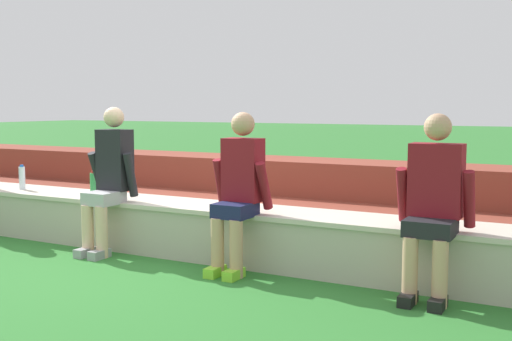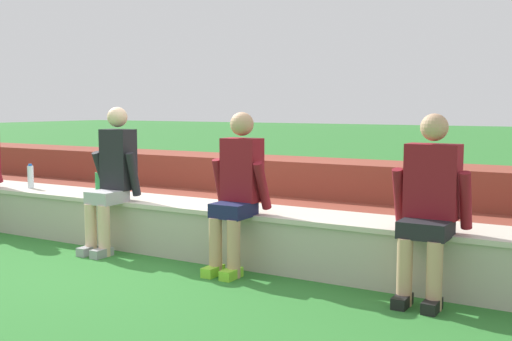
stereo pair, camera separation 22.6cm
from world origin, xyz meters
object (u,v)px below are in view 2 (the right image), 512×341
at_px(person_right_of_center, 429,203).
at_px(water_bottle_mid_right, 99,183).
at_px(person_left_of_center, 112,177).
at_px(water_bottle_near_right, 31,177).
at_px(person_center, 237,189).

xyz_separation_m(person_right_of_center, water_bottle_mid_right, (-3.46, 0.26, -0.11)).
relative_size(person_left_of_center, water_bottle_near_right, 5.10).
relative_size(water_bottle_mid_right, water_bottle_near_right, 0.94).
xyz_separation_m(person_left_of_center, water_bottle_near_right, (-1.45, 0.25, -0.11)).
bearing_deg(person_center, person_left_of_center, 179.02).
bearing_deg(person_right_of_center, water_bottle_near_right, 176.74).
bearing_deg(person_left_of_center, water_bottle_mid_right, 149.50).
distance_m(person_right_of_center, water_bottle_mid_right, 3.48).
bearing_deg(person_center, person_right_of_center, 0.61).
height_order(person_left_of_center, water_bottle_near_right, person_left_of_center).
bearing_deg(person_left_of_center, water_bottle_near_right, 170.31).
bearing_deg(water_bottle_mid_right, person_center, -8.46).
xyz_separation_m(person_center, water_bottle_mid_right, (-1.86, 0.28, -0.10)).
bearing_deg(person_right_of_center, water_bottle_mid_right, 175.73).
bearing_deg(water_bottle_near_right, person_center, -5.41).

